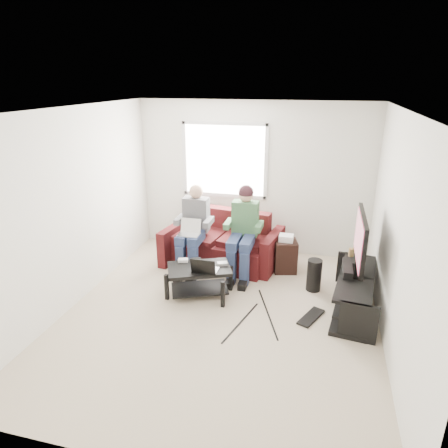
{
  "coord_description": "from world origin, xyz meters",
  "views": [
    {
      "loc": [
        1.15,
        -4.36,
        2.93
      ],
      "look_at": [
        -0.1,
        0.6,
        1.05
      ],
      "focal_mm": 32.0,
      "sensor_mm": 36.0,
      "label": 1
    }
  ],
  "objects_px": {
    "sofa": "(223,245)",
    "end_table": "(285,255)",
    "coffee_table": "(199,275)",
    "subwoofer": "(314,275)",
    "tv": "(360,241)",
    "tv_stand": "(355,294)"
  },
  "relations": [
    {
      "from": "subwoofer",
      "to": "tv",
      "type": "bearing_deg",
      "value": -28.55
    },
    {
      "from": "tv",
      "to": "end_table",
      "type": "bearing_deg",
      "value": 141.12
    },
    {
      "from": "tv",
      "to": "subwoofer",
      "type": "bearing_deg",
      "value": 151.45
    },
    {
      "from": "coffee_table",
      "to": "end_table",
      "type": "relative_size",
      "value": 1.63
    },
    {
      "from": "subwoofer",
      "to": "coffee_table",
      "type": "bearing_deg",
      "value": -161.13
    },
    {
      "from": "tv_stand",
      "to": "end_table",
      "type": "distance_m",
      "value": 1.37
    },
    {
      "from": "tv",
      "to": "tv_stand",
      "type": "bearing_deg",
      "value": -88.53
    },
    {
      "from": "sofa",
      "to": "tv",
      "type": "distance_m",
      "value": 2.32
    },
    {
      "from": "tv_stand",
      "to": "subwoofer",
      "type": "height_order",
      "value": "tv_stand"
    },
    {
      "from": "coffee_table",
      "to": "subwoofer",
      "type": "height_order",
      "value": "subwoofer"
    },
    {
      "from": "tv",
      "to": "end_table",
      "type": "distance_m",
      "value": 1.47
    },
    {
      "from": "sofa",
      "to": "coffee_table",
      "type": "distance_m",
      "value": 1.12
    },
    {
      "from": "subwoofer",
      "to": "end_table",
      "type": "height_order",
      "value": "end_table"
    },
    {
      "from": "tv_stand",
      "to": "end_table",
      "type": "relative_size",
      "value": 2.5
    },
    {
      "from": "sofa",
      "to": "end_table",
      "type": "xyz_separation_m",
      "value": [
        1.04,
        -0.06,
        -0.04
      ]
    },
    {
      "from": "tv_stand",
      "to": "end_table",
      "type": "xyz_separation_m",
      "value": [
        -1.02,
        0.92,
        0.06
      ]
    },
    {
      "from": "coffee_table",
      "to": "subwoofer",
      "type": "distance_m",
      "value": 1.67
    },
    {
      "from": "tv",
      "to": "subwoofer",
      "type": "distance_m",
      "value": 0.94
    },
    {
      "from": "sofa",
      "to": "subwoofer",
      "type": "xyz_separation_m",
      "value": [
        1.51,
        -0.58,
        -0.08
      ]
    },
    {
      "from": "sofa",
      "to": "tv",
      "type": "relative_size",
      "value": 1.79
    },
    {
      "from": "coffee_table",
      "to": "subwoofer",
      "type": "relative_size",
      "value": 2.11
    },
    {
      "from": "tv",
      "to": "end_table",
      "type": "xyz_separation_m",
      "value": [
        -1.01,
        0.82,
        -0.68
      ]
    }
  ]
}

